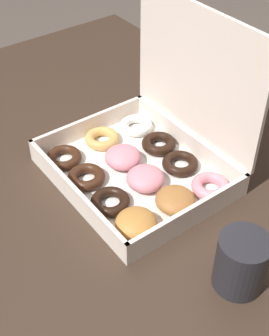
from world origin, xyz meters
name	(u,v)px	position (x,y,z in m)	size (l,w,h in m)	color
dining_table	(120,194)	(0.00, 0.00, 0.64)	(1.22, 0.82, 0.74)	#38281E
donut_box	(148,152)	(0.07, 0.02, 0.79)	(0.34, 0.29, 0.31)	silver
coffee_mug	(241,262)	(0.36, -0.02, 0.79)	(0.08, 0.08, 0.10)	#232328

